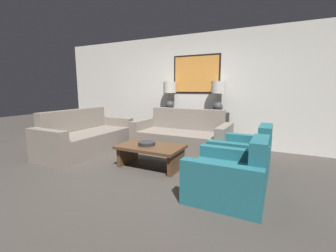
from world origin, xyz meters
name	(u,v)px	position (x,y,z in m)	size (l,w,h in m)	color
ground_plane	(146,173)	(0.00, 0.00, 0.00)	(20.00, 20.00, 0.00)	#3D3833
back_wall	(197,90)	(0.00, 2.40, 1.33)	(8.11, 0.12, 2.65)	beige
console_table	(192,128)	(0.00, 2.13, 0.41)	(1.68, 0.38, 0.81)	black
table_lamp_left	(170,93)	(-0.61, 2.13, 1.25)	(0.32, 0.32, 0.71)	#333338
table_lamp_right	(218,94)	(0.61, 2.13, 1.25)	(0.32, 0.32, 0.71)	#333338
couch_by_back_wall	(182,138)	(0.00, 1.47, 0.30)	(2.05, 0.92, 0.91)	slate
couch_by_side	(86,138)	(-1.82, 0.50, 0.30)	(0.92, 2.05, 0.91)	slate
coffee_table	(151,151)	(-0.08, 0.30, 0.28)	(1.11, 0.69, 0.39)	#4C331E
decorative_bowl	(147,143)	(-0.15, 0.28, 0.42)	(0.30, 0.30, 0.06)	#232328
armchair_near_back_wall	(242,155)	(1.38, 0.82, 0.27)	(0.91, 0.87, 0.80)	#1E5B66
armchair_near_camera	(230,177)	(1.38, -0.22, 0.27)	(0.91, 0.87, 0.80)	#1E5B66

